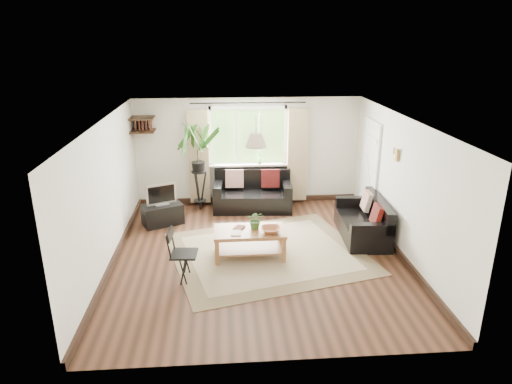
{
  "coord_description": "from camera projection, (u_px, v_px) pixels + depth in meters",
  "views": [
    {
      "loc": [
        -0.58,
        -7.21,
        3.71
      ],
      "look_at": [
        0.0,
        0.4,
        1.05
      ],
      "focal_mm": 32.0,
      "sensor_mm": 36.0,
      "label": 1
    }
  ],
  "objects": [
    {
      "name": "bowl",
      "position": [
        271.0,
        230.0,
        7.77
      ],
      "size": [
        0.35,
        0.35,
        0.08
      ],
      "primitive_type": "imported",
      "rotation": [
        0.0,
        0.0,
        -0.03
      ],
      "color": "#995735",
      "rests_on": "coffee_table"
    },
    {
      "name": "window",
      "position": [
        248.0,
        137.0,
        10.1
      ],
      "size": [
        2.5,
        0.16,
        2.16
      ],
      "primitive_type": null,
      "color": "white",
      "rests_on": "wall_back"
    },
    {
      "name": "pendant_lamp",
      "position": [
        256.0,
        137.0,
        7.76
      ],
      "size": [
        0.36,
        0.36,
        0.54
      ],
      "primitive_type": null,
      "color": "beige",
      "rests_on": "ceiling"
    },
    {
      "name": "tv_stand",
      "position": [
        163.0,
        214.0,
        9.32
      ],
      "size": [
        0.9,
        0.73,
        0.42
      ],
      "primitive_type": "cube",
      "rotation": [
        0.0,
        0.0,
        0.43
      ],
      "color": "black",
      "rests_on": "floor"
    },
    {
      "name": "tv",
      "position": [
        161.0,
        194.0,
        9.18
      ],
      "size": [
        0.63,
        0.43,
        0.46
      ],
      "primitive_type": null,
      "rotation": [
        0.0,
        0.0,
        0.43
      ],
      "color": "#A5A5AA",
      "rests_on": "tv_stand"
    },
    {
      "name": "palm_stand",
      "position": [
        199.0,
        168.0,
        9.84
      ],
      "size": [
        0.76,
        0.76,
        1.93
      ],
      "primitive_type": null,
      "rotation": [
        0.0,
        0.0,
        0.0
      ],
      "color": "black",
      "rests_on": "floor"
    },
    {
      "name": "sofa_right",
      "position": [
        362.0,
        219.0,
        8.68
      ],
      "size": [
        1.59,
        0.86,
        0.73
      ],
      "primitive_type": null,
      "rotation": [
        0.0,
        0.0,
        -1.63
      ],
      "color": "black",
      "rests_on": "floor"
    },
    {
      "name": "coffee_table",
      "position": [
        250.0,
        243.0,
        7.95
      ],
      "size": [
        1.23,
        0.67,
        0.5
      ],
      "primitive_type": null,
      "rotation": [
        0.0,
        0.0,
        0.0
      ],
      "color": "brown",
      "rests_on": "floor"
    },
    {
      "name": "wall_right",
      "position": [
        402.0,
        188.0,
        7.84
      ],
      "size": [
        0.02,
        5.5,
        2.4
      ],
      "primitive_type": "cube",
      "color": "silver",
      "rests_on": "floor"
    },
    {
      "name": "table_plant",
      "position": [
        256.0,
        220.0,
        7.87
      ],
      "size": [
        0.34,
        0.31,
        0.33
      ],
      "primitive_type": "imported",
      "rotation": [
        0.0,
        0.0,
        -0.22
      ],
      "color": "#386227",
      "rests_on": "coffee_table"
    },
    {
      "name": "ceiling",
      "position": [
        258.0,
        120.0,
        7.26
      ],
      "size": [
        5.5,
        5.5,
        0.0
      ],
      "primitive_type": "plane",
      "rotation": [
        3.14,
        0.0,
        0.0
      ],
      "color": "white",
      "rests_on": "floor"
    },
    {
      "name": "folding_chair",
      "position": [
        184.0,
        255.0,
        7.15
      ],
      "size": [
        0.47,
        0.47,
        0.85
      ],
      "primitive_type": null,
      "rotation": [
        0.0,
        0.0,
        1.5
      ],
      "color": "black",
      "rests_on": "floor"
    },
    {
      "name": "wall_front",
      "position": [
        277.0,
        272.0,
        5.07
      ],
      "size": [
        5.0,
        0.02,
        2.4
      ],
      "primitive_type": "cube",
      "color": "silver",
      "rests_on": "floor"
    },
    {
      "name": "wall_left",
      "position": [
        106.0,
        195.0,
        7.48
      ],
      "size": [
        0.02,
        5.5,
        2.4
      ],
      "primitive_type": "cube",
      "color": "silver",
      "rests_on": "floor"
    },
    {
      "name": "door",
      "position": [
        369.0,
        171.0,
        9.5
      ],
      "size": [
        0.06,
        0.96,
        2.06
      ],
      "primitive_type": "cube",
      "color": "silver",
      "rests_on": "wall_right"
    },
    {
      "name": "sofa_back",
      "position": [
        253.0,
        192.0,
        10.06
      ],
      "size": [
        1.75,
        0.96,
        0.8
      ],
      "primitive_type": null,
      "rotation": [
        0.0,
        0.0,
        -0.06
      ],
      "color": "black",
      "rests_on": "floor"
    },
    {
      "name": "corner_shelf",
      "position": [
        142.0,
        125.0,
        9.63
      ],
      "size": [
        0.5,
        0.5,
        0.34
      ],
      "primitive_type": null,
      "color": "black",
      "rests_on": "wall_back"
    },
    {
      "name": "rug",
      "position": [
        268.0,
        253.0,
        8.14
      ],
      "size": [
        3.87,
        3.53,
        0.02
      ],
      "primitive_type": "cube",
      "rotation": [
        0.0,
        0.0,
        0.25
      ],
      "color": "beige",
      "rests_on": "floor"
    },
    {
      "name": "book_b",
      "position": [
        235.0,
        227.0,
        7.97
      ],
      "size": [
        0.25,
        0.27,
        0.02
      ],
      "primitive_type": "imported",
      "rotation": [
        0.0,
        0.0,
        -0.5
      ],
      "color": "#522D20",
      "rests_on": "coffee_table"
    },
    {
      "name": "wall_back",
      "position": [
        248.0,
        151.0,
        10.25
      ],
      "size": [
        5.0,
        0.02,
        2.4
      ],
      "primitive_type": "cube",
      "color": "silver",
      "rests_on": "floor"
    },
    {
      "name": "book_a",
      "position": [
        232.0,
        233.0,
        7.73
      ],
      "size": [
        0.19,
        0.24,
        0.02
      ],
      "primitive_type": "imported",
      "rotation": [
        0.0,
        0.0,
        -0.12
      ],
      "color": "white",
      "rests_on": "coffee_table"
    },
    {
      "name": "sill_plant",
      "position": [
        260.0,
        158.0,
        10.2
      ],
      "size": [
        0.14,
        0.1,
        0.27
      ],
      "primitive_type": "imported",
      "color": "#2D6023",
      "rests_on": "window"
    },
    {
      "name": "floor",
      "position": [
        258.0,
        255.0,
        8.06
      ],
      "size": [
        5.5,
        5.5,
        0.0
      ],
      "primitive_type": "plane",
      "color": "black",
      "rests_on": "ground"
    },
    {
      "name": "wall_sconce",
      "position": [
        395.0,
        153.0,
        7.94
      ],
      "size": [
        0.12,
        0.12,
        0.28
      ],
      "primitive_type": null,
      "color": "beige",
      "rests_on": "wall_right"
    }
  ]
}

